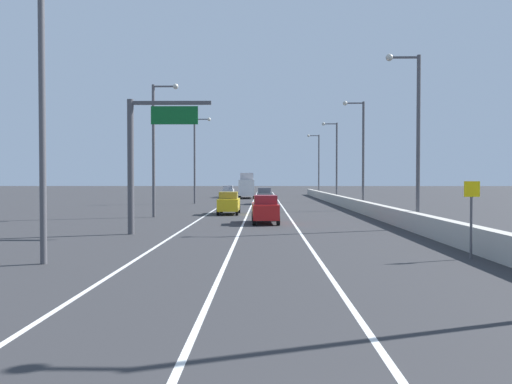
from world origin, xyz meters
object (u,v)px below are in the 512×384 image
Objects in this scene: lamp_post_left_near at (49,95)px; car_gray_1 at (264,196)px; lamp_post_right_fifth at (317,161)px; car_red_2 at (265,209)px; lamp_post_right_third at (361,148)px; lamp_post_right_fourth at (335,156)px; lamp_post_right_second at (414,129)px; lamp_post_left_far at (197,155)px; speed_advisory_sign at (471,213)px; car_yellow_3 at (229,203)px; lamp_post_left_mid at (157,141)px; overhead_sign_gantry at (144,149)px; car_white_0 at (228,191)px; box_truck at (247,187)px.

lamp_post_left_near is 2.60× the size of car_gray_1.
lamp_post_right_fifth is 2.33× the size of car_red_2.
car_gray_1 is at bearing -108.98° from lamp_post_right_fifth.
lamp_post_right_third is 1.00× the size of lamp_post_right_fourth.
lamp_post_right_fourth is at bearing 89.38° from lamp_post_right_second.
lamp_post_left_far is (-17.61, -25.26, 0.00)m from lamp_post_right_fifth.
speed_advisory_sign is at bearing -91.04° from lamp_post_right_fifth.
lamp_post_right_third reaches higher than car_gray_1.
lamp_post_left_near is 2.44× the size of car_yellow_3.
lamp_post_right_second is 1.00× the size of lamp_post_right_fourth.
speed_advisory_sign is 32.01m from lamp_post_right_third.
lamp_post_left_mid is 1.00× the size of lamp_post_left_far.
lamp_post_left_mid is (-17.87, -48.71, 0.00)m from lamp_post_right_fifth.
car_red_2 is (6.77, 7.35, -3.75)m from overhead_sign_gantry.
lamp_post_right_second is (1.23, 12.14, 4.35)m from speed_advisory_sign.
overhead_sign_gantry is 13.34m from lamp_post_left_mid.
lamp_post_right_fifth is 1.00× the size of lamp_post_left_far.
car_red_2 is (7.86, 17.67, -5.13)m from lamp_post_left_near.
speed_advisory_sign is at bearing -95.78° from lamp_post_right_second.
lamp_post_right_fifth is 2.51× the size of car_white_0.
box_truck is at bearing -56.22° from car_white_0.
speed_advisory_sign reaches higher than car_red_2.
lamp_post_left_near and lamp_post_left_mid have the same top height.
lamp_post_left_far is (-17.55, 33.35, 0.00)m from lamp_post_right_second.
lamp_post_left_far is 2.33× the size of car_red_2.
car_white_0 is (2.38, 23.80, -5.13)m from lamp_post_left_far.
overhead_sign_gantry reaches higher than car_gray_1.
lamp_post_right_fifth is at bearing 55.12° from lamp_post_left_far.
lamp_post_right_second is (15.88, 3.22, 1.39)m from overhead_sign_gantry.
car_white_0 is at bearing 103.47° from car_gray_1.
lamp_post_left_far is at bearing -106.66° from box_truck.
car_gray_1 is at bearing 127.33° from lamp_post_right_third.
lamp_post_right_fifth is 1.00× the size of lamp_post_left_mid.
overhead_sign_gantry is 45.35m from lamp_post_right_fourth.
box_truck is (-10.67, 64.40, 0.08)m from speed_advisory_sign.
lamp_post_left_far is 21.15m from car_yellow_3.
lamp_post_right_second reaches higher than speed_advisory_sign.
overhead_sign_gantry is at bearing -81.61° from lamp_post_left_mid.
overhead_sign_gantry reaches higher than car_red_2.
lamp_post_right_fourth is at bearing 36.87° from car_gray_1.
speed_advisory_sign is 0.28× the size of lamp_post_right_third.
overhead_sign_gantry is 0.70× the size of lamp_post_left_near.
overhead_sign_gantry is at bearing -94.11° from box_truck.
overhead_sign_gantry is 27.96m from lamp_post_right_third.
car_yellow_3 is at bearing -116.37° from lamp_post_right_fourth.
lamp_post_left_mid and lamp_post_left_far have the same top height.
car_red_2 is (-9.17, -54.49, -5.13)m from lamp_post_right_fifth.
lamp_post_left_mid is at bearing 126.95° from speed_advisory_sign.
car_red_2 is (-9.43, -15.41, -5.13)m from lamp_post_right_third.
lamp_post_right_second is at bearing -62.25° from lamp_post_left_far.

